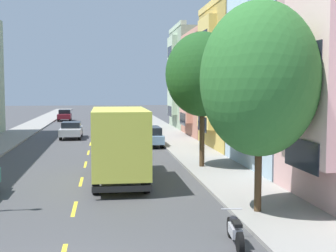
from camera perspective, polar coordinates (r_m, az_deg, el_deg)
The scene contains 17 objects.
ground_plane at distance 40.32m, azimuth -9.36°, elevation -1.68°, with size 160.00×160.00×0.00m, color #424244.
sidewalk_left at distance 39.19m, azimuth -19.88°, elevation -1.98°, with size 3.20×120.00×0.14m, color gray.
sidewalk_right at distance 38.77m, azimuth 1.11°, elevation -1.77°, with size 3.20×120.00×0.14m, color gray.
lane_centerline_dashes at distance 34.86m, azimuth -9.60°, elevation -2.67°, with size 0.14×47.20×0.01m.
townhouse_second_powder_blue at distance 27.41m, azimuth 19.71°, elevation 5.96°, with size 10.91×8.36×10.73m.
townhouse_third_mustard at distance 35.74m, azimuth 15.32°, elevation 5.59°, with size 13.65×8.36×10.59m.
townhouse_fourth_terracotta at distance 43.32m, azimuth 9.18°, elevation 4.77°, with size 10.93×8.36×9.48m.
townhouse_fifth_sage at distance 52.02m, azimuth 8.24°, elevation 5.66°, with size 14.33×8.36×11.12m.
street_tree_nearest at distance 16.23m, azimuth 11.17°, elevation 5.67°, with size 4.09×4.09×7.25m.
street_tree_second at distance 25.32m, azimuth 4.24°, elevation 6.33°, with size 4.00×4.00×7.31m.
delivery_box_truck at distance 21.88m, azimuth -6.01°, elevation -1.82°, with size 2.40×7.63×3.48m.
parked_pickup_champagne at distance 60.20m, azimuth -4.64°, elevation 1.24°, with size 2.03×5.31×1.73m.
parked_wagon_sky at distance 35.48m, azimuth -2.37°, elevation -1.18°, with size 1.90×4.73×1.50m.
parked_hatchback_black at distance 47.34m, azimuth -3.70°, elevation 0.23°, with size 1.86×4.05×1.50m.
parked_hatchback_burgundy at distance 64.24m, azimuth -12.57°, elevation 1.30°, with size 1.85×4.05×1.50m.
moving_silver_sedan at distance 41.86m, azimuth -11.78°, elevation -0.45°, with size 1.80×4.50×1.43m.
parked_motorcycle at distance 13.55m, azimuth 8.23°, elevation -12.61°, with size 0.62×2.05×0.90m.
Camera 1 is at (1.14, -10.06, 4.43)m, focal length 49.69 mm.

